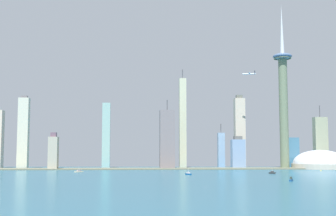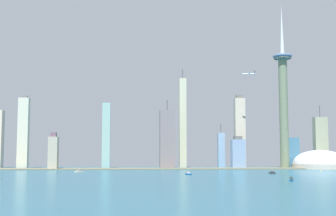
{
  "view_description": "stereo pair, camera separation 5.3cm",
  "coord_description": "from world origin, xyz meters",
  "px_view_note": "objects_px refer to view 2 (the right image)",
  "views": [
    {
      "loc": [
        -64.59,
        -431.01,
        31.15
      ],
      "look_at": [
        -7.05,
        401.05,
        110.45
      ],
      "focal_mm": 49.72,
      "sensor_mm": 36.0,
      "label": 1
    },
    {
      "loc": [
        -64.53,
        -431.01,
        31.15
      ],
      "look_at": [
        -7.05,
        401.05,
        110.45
      ],
      "focal_mm": 49.72,
      "sensor_mm": 36.0,
      "label": 2
    }
  ],
  "objects_px": {
    "skyscraper_0": "(53,152)",
    "airplane": "(249,74)",
    "skyscraper_11": "(240,132)",
    "boat_2": "(79,171)",
    "boat_5": "(188,174)",
    "boat_3": "(291,179)",
    "channel_buoy_1": "(321,170)",
    "skyscraper_4": "(23,133)",
    "skyscraper_2": "(183,123)",
    "skyscraper_10": "(221,150)",
    "boat_1": "(272,173)",
    "skyscraper_12": "(167,139)",
    "stadium_dome": "(320,164)",
    "skyscraper_9": "(321,142)",
    "skyscraper_5": "(293,153)",
    "observation_tower": "(283,93)",
    "skyscraper_7": "(106,135)",
    "skyscraper_3": "(238,153)"
  },
  "relations": [
    {
      "from": "skyscraper_0",
      "to": "airplane",
      "type": "height_order",
      "value": "airplane"
    },
    {
      "from": "skyscraper_11",
      "to": "boat_2",
      "type": "relative_size",
      "value": 9.8
    },
    {
      "from": "boat_5",
      "to": "boat_3",
      "type": "bearing_deg",
      "value": 6.37
    },
    {
      "from": "channel_buoy_1",
      "to": "skyscraper_4",
      "type": "bearing_deg",
      "value": 164.63
    },
    {
      "from": "skyscraper_2",
      "to": "skyscraper_11",
      "type": "distance_m",
      "value": 119.03
    },
    {
      "from": "skyscraper_10",
      "to": "boat_1",
      "type": "distance_m",
      "value": 265.33
    },
    {
      "from": "boat_1",
      "to": "boat_5",
      "type": "relative_size",
      "value": 0.88
    },
    {
      "from": "skyscraper_10",
      "to": "skyscraper_12",
      "type": "distance_m",
      "value": 128.91
    },
    {
      "from": "stadium_dome",
      "to": "channel_buoy_1",
      "type": "bearing_deg",
      "value": -111.55
    },
    {
      "from": "skyscraper_12",
      "to": "airplane",
      "type": "bearing_deg",
      "value": -1.03
    },
    {
      "from": "skyscraper_9",
      "to": "boat_3",
      "type": "xyz_separation_m",
      "value": [
        -203.84,
        -417.9,
        -49.12
      ]
    },
    {
      "from": "boat_5",
      "to": "skyscraper_4",
      "type": "bearing_deg",
      "value": -157.24
    },
    {
      "from": "skyscraper_11",
      "to": "boat_3",
      "type": "bearing_deg",
      "value": -95.48
    },
    {
      "from": "skyscraper_5",
      "to": "boat_2",
      "type": "bearing_deg",
      "value": -156.17
    },
    {
      "from": "observation_tower",
      "to": "boat_2",
      "type": "distance_m",
      "value": 417.84
    },
    {
      "from": "skyscraper_4",
      "to": "skyscraper_11",
      "type": "xyz_separation_m",
      "value": [
        422.0,
        24.43,
        3.17
      ]
    },
    {
      "from": "stadium_dome",
      "to": "skyscraper_4",
      "type": "height_order",
      "value": "skyscraper_4"
    },
    {
      "from": "skyscraper_11",
      "to": "boat_2",
      "type": "xyz_separation_m",
      "value": [
        -297.24,
        -184.82,
        -69.74
      ]
    },
    {
      "from": "skyscraper_12",
      "to": "boat_3",
      "type": "relative_size",
      "value": 13.88
    },
    {
      "from": "boat_5",
      "to": "channel_buoy_1",
      "type": "relative_size",
      "value": 5.56
    },
    {
      "from": "skyscraper_4",
      "to": "skyscraper_0",
      "type": "bearing_deg",
      "value": -39.37
    },
    {
      "from": "skyscraper_11",
      "to": "observation_tower",
      "type": "bearing_deg",
      "value": -36.97
    },
    {
      "from": "observation_tower",
      "to": "airplane",
      "type": "height_order",
      "value": "observation_tower"
    },
    {
      "from": "skyscraper_7",
      "to": "boat_5",
      "type": "bearing_deg",
      "value": -64.2
    },
    {
      "from": "skyscraper_9",
      "to": "skyscraper_11",
      "type": "height_order",
      "value": "skyscraper_11"
    },
    {
      "from": "boat_3",
      "to": "airplane",
      "type": "distance_m",
      "value": 413.83
    },
    {
      "from": "stadium_dome",
      "to": "skyscraper_11",
      "type": "bearing_deg",
      "value": 154.74
    },
    {
      "from": "boat_5",
      "to": "airplane",
      "type": "height_order",
      "value": "airplane"
    },
    {
      "from": "boat_5",
      "to": "skyscraper_11",
      "type": "bearing_deg",
      "value": 128.12
    },
    {
      "from": "skyscraper_3",
      "to": "channel_buoy_1",
      "type": "relative_size",
      "value": 30.11
    },
    {
      "from": "skyscraper_5",
      "to": "boat_3",
      "type": "xyz_separation_m",
      "value": [
        -147.49,
        -421.22,
        -28.45
      ]
    },
    {
      "from": "stadium_dome",
      "to": "boat_1",
      "type": "distance_m",
      "value": 243.83
    },
    {
      "from": "skyscraper_7",
      "to": "boat_5",
      "type": "relative_size",
      "value": 11.18
    },
    {
      "from": "observation_tower",
      "to": "skyscraper_12",
      "type": "distance_m",
      "value": 240.86
    },
    {
      "from": "skyscraper_3",
      "to": "boat_1",
      "type": "distance_m",
      "value": 221.59
    },
    {
      "from": "stadium_dome",
      "to": "channel_buoy_1",
      "type": "relative_size",
      "value": 51.49
    },
    {
      "from": "skyscraper_0",
      "to": "skyscraper_11",
      "type": "bearing_deg",
      "value": 12.51
    },
    {
      "from": "skyscraper_7",
      "to": "boat_1",
      "type": "height_order",
      "value": "skyscraper_7"
    },
    {
      "from": "skyscraper_3",
      "to": "boat_2",
      "type": "distance_m",
      "value": 321.79
    },
    {
      "from": "stadium_dome",
      "to": "channel_buoy_1",
      "type": "height_order",
      "value": "stadium_dome"
    },
    {
      "from": "channel_buoy_1",
      "to": "airplane",
      "type": "distance_m",
      "value": 229.2
    },
    {
      "from": "observation_tower",
      "to": "skyscraper_4",
      "type": "xyz_separation_m",
      "value": [
        -495.62,
        30.97,
        -75.93
      ]
    },
    {
      "from": "skyscraper_0",
      "to": "channel_buoy_1",
      "type": "height_order",
      "value": "skyscraper_0"
    },
    {
      "from": "skyscraper_4",
      "to": "observation_tower",
      "type": "bearing_deg",
      "value": -3.58
    },
    {
      "from": "observation_tower",
      "to": "boat_5",
      "type": "distance_m",
      "value": 336.69
    },
    {
      "from": "skyscraper_12",
      "to": "boat_3",
      "type": "xyz_separation_m",
      "value": [
        109.13,
        -372.81,
        -53.11
      ]
    },
    {
      "from": "observation_tower",
      "to": "skyscraper_3",
      "type": "xyz_separation_m",
      "value": [
        -85.89,
        17.49,
        -114.94
      ]
    },
    {
      "from": "observation_tower",
      "to": "skyscraper_7",
      "type": "height_order",
      "value": "observation_tower"
    },
    {
      "from": "skyscraper_5",
      "to": "observation_tower",
      "type": "bearing_deg",
      "value": -123.88
    },
    {
      "from": "boat_2",
      "to": "boat_5",
      "type": "height_order",
      "value": "boat_2"
    }
  ]
}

